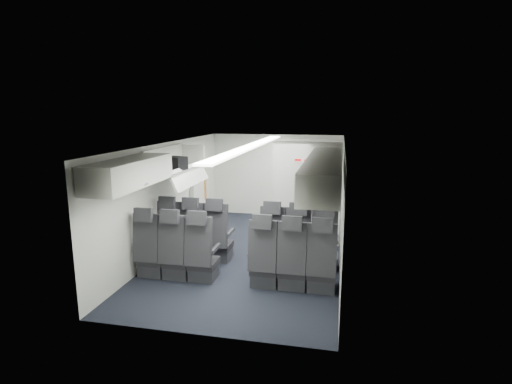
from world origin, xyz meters
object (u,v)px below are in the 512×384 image
at_px(boarding_door, 199,188).
at_px(carry_on_bag, 174,164).
at_px(galley_unit, 312,183).
at_px(seat_row_mid, 232,260).
at_px(flight_attendant, 284,195).
at_px(seat_row_front, 245,242).

xyz_separation_m(boarding_door, carry_on_bag, (0.25, -1.96, 0.84)).
distance_m(galley_unit, boarding_door, 2.84).
relative_size(seat_row_mid, galley_unit, 1.75).
relative_size(galley_unit, flight_attendant, 1.07).
xyz_separation_m(boarding_door, flight_attendant, (2.07, -0.11, -0.07)).
bearing_deg(boarding_door, carry_on_bag, -82.60).
height_order(galley_unit, flight_attendant, galley_unit).
distance_m(galley_unit, carry_on_bag, 3.99).
height_order(seat_row_front, flight_attendant, flight_attendant).
bearing_deg(seat_row_mid, flight_attendant, 81.49).
distance_m(seat_row_front, galley_unit, 3.43).
distance_m(seat_row_front, boarding_door, 2.71).
bearing_deg(boarding_door, seat_row_mid, -61.23).
bearing_deg(seat_row_mid, seat_row_front, 90.00).
bearing_deg(flight_attendant, seat_row_front, 147.05).
relative_size(seat_row_mid, flight_attendant, 1.88).
bearing_deg(carry_on_bag, seat_row_mid, -20.93).
xyz_separation_m(seat_row_mid, flight_attendant, (0.43, 2.88, 0.48)).
bearing_deg(seat_row_mid, boarding_door, 118.77).
height_order(galley_unit, boarding_door, galley_unit).
height_order(seat_row_mid, flight_attendant, flight_attendant).
relative_size(seat_row_front, galley_unit, 1.75).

